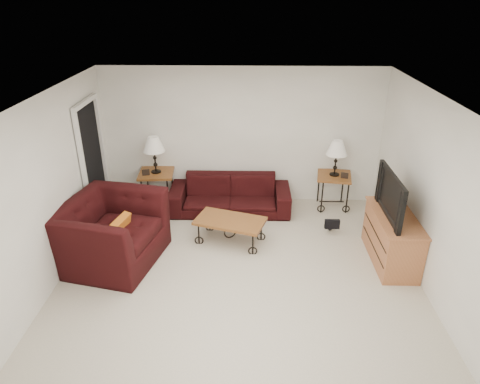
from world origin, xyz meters
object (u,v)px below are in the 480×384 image
side_table_left (158,189)px  lamp_right (336,158)px  coffee_table (230,231)px  tv_stand (392,238)px  television (398,196)px  side_table_right (333,191)px  lamp_left (155,155)px  armchair (111,232)px  sofa (230,195)px  backpack (331,218)px

side_table_left → lamp_right: bearing=-0.0°
coffee_table → tv_stand: 2.44m
coffee_table → television: television is taller
lamp_right → coffee_table: 2.34m
side_table_right → television: television is taller
coffee_table → tv_stand: (2.39, -0.46, 0.17)m
lamp_left → armchair: lamp_left is taller
side_table_left → sofa: bearing=-7.6°
side_table_left → side_table_right: side_table_left is taller
lamp_right → armchair: size_ratio=0.44×
lamp_left → side_table_right: bearing=-0.0°
sofa → lamp_left: size_ratio=3.22×
sofa → side_table_left: 1.36m
lamp_right → television: bearing=-72.2°
armchair → television: 4.13m
lamp_left → television: television is taller
sofa → side_table_right: size_ratio=3.33×
sofa → tv_stand: size_ratio=1.72×
side_table_left → lamp_left: 0.67m
lamp_left → coffee_table: size_ratio=0.63×
tv_stand → television: (-0.02, 0.00, 0.70)m
tv_stand → sofa: bearing=147.9°
sofa → lamp_right: bearing=5.5°
side_table_right → coffee_table: size_ratio=0.61×
sofa → side_table_left: (-1.34, 0.18, 0.02)m
lamp_right → sofa: bearing=-174.5°
armchair → tv_stand: armchair is taller
backpack → armchair: bearing=-157.6°
sofa → television: size_ratio=1.92×
armchair → side_table_left: bearing=2.9°
side_table_left → backpack: size_ratio=1.38×
side_table_right → lamp_left: 3.29m
television → armchair: bearing=-88.9°
coffee_table → armchair: armchair is taller
sofa → coffee_table: sofa is taller
sofa → lamp_left: lamp_left is taller
sofa → lamp_right: (1.87, 0.18, 0.65)m
side_table_right → lamp_right: lamp_right is taller
backpack → tv_stand: bearing=-41.8°
sofa → side_table_left: side_table_left is taller
sofa → armchair: armchair is taller
lamp_right → backpack: lamp_right is taller
lamp_left → tv_stand: size_ratio=0.53×
tv_stand → coffee_table: bearing=169.2°
tv_stand → television: television is taller
coffee_table → backpack: size_ratio=2.21×
armchair → sofa: bearing=-32.9°
sofa → coffee_table: 1.08m
lamp_right → television: 1.80m
side_table_left → tv_stand: 4.16m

